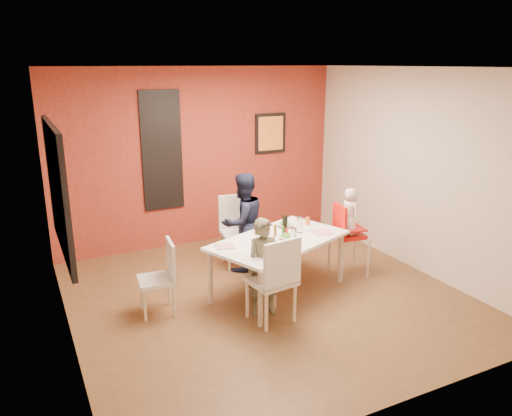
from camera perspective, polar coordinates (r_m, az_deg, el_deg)
name	(u,v)px	position (r m, az deg, el deg)	size (l,w,h in m)	color
ground	(267,297)	(6.19, 1.25, -10.09)	(4.50, 4.50, 0.00)	brown
ceiling	(268,67)	(5.54, 1.43, 15.79)	(4.50, 4.50, 0.02)	silver
wall_back	(200,157)	(7.73, -6.43, 5.78)	(4.50, 0.02, 2.70)	beige
wall_front	(405,255)	(3.95, 16.64, -5.15)	(4.50, 0.02, 2.70)	beige
wall_left	(59,215)	(5.12, -21.63, -0.75)	(0.02, 4.50, 2.70)	beige
wall_right	(417,171)	(7.02, 17.89, 4.02)	(0.02, 4.50, 2.70)	beige
brick_accent_wall	(200,157)	(7.72, -6.38, 5.76)	(4.50, 0.02, 2.70)	maroon
picture_window_frame	(58,190)	(5.26, -21.74, 1.95)	(0.05, 1.70, 1.30)	black
picture_window_pane	(59,190)	(5.26, -21.57, 1.97)	(0.02, 1.55, 1.15)	black
glassblock_strip	(162,151)	(7.50, -10.71, 6.43)	(0.55, 0.03, 1.70)	silver
glassblock_surround	(162,151)	(7.49, -10.70, 6.43)	(0.60, 0.03, 1.76)	black
art_print_frame	(270,133)	(8.13, 1.65, 8.53)	(0.54, 0.03, 0.64)	black
art_print_canvas	(271,133)	(8.12, 1.70, 8.52)	(0.44, 0.01, 0.54)	#F4A036
dining_table	(279,244)	(6.05, 2.62, -4.09)	(1.92, 1.49, 0.70)	white
chair_near	(276,276)	(5.38, 2.26, -7.78)	(0.51, 0.51, 0.99)	silver
chair_far	(236,226)	(6.99, -2.25, -2.11)	(0.51, 0.51, 0.97)	silver
chair_left	(163,273)	(5.74, -10.62, -7.36)	(0.43, 0.43, 0.84)	silver
high_chair	(347,233)	(6.68, 10.32, -2.80)	(0.47, 0.47, 0.98)	red
child_near	(264,267)	(5.58, 0.94, -6.78)	(0.41, 0.27, 1.13)	brown
child_far	(243,222)	(6.73, -1.50, -1.64)	(0.66, 0.51, 1.35)	black
toddler	(350,211)	(6.61, 10.66, -0.37)	(0.30, 0.19, 0.61)	silver
plate_near_left	(278,253)	(5.57, 2.47, -5.18)	(0.20, 0.20, 0.01)	white
plate_far_mid	(262,232)	(6.24, 0.68, -2.77)	(0.21, 0.21, 0.01)	white
plate_near_right	(322,232)	(6.29, 7.58, -2.76)	(0.21, 0.21, 0.01)	white
plate_far_left	(225,246)	(5.79, -3.60, -4.35)	(0.21, 0.21, 0.01)	silver
salad_bowl_a	(287,237)	(6.01, 3.56, -3.35)	(0.21, 0.21, 0.05)	white
salad_bowl_b	(285,225)	(6.46, 3.34, -1.95)	(0.21, 0.21, 0.05)	silver
wine_bottle	(285,225)	(6.13, 3.32, -2.01)	(0.07, 0.07, 0.25)	black
wine_glass_a	(294,237)	(5.80, 4.34, -3.31)	(0.07, 0.07, 0.21)	white
wine_glass_b	(299,225)	(6.23, 4.99, -1.92)	(0.07, 0.07, 0.20)	white
paper_towel_roll	(264,234)	(5.80, 0.90, -3.03)	(0.11, 0.11, 0.25)	white
condiment_red	(287,233)	(6.04, 3.53, -2.91)	(0.03, 0.03, 0.12)	red
condiment_green	(283,232)	(6.09, 3.11, -2.72)	(0.03, 0.03, 0.12)	#397226
condiment_brown	(275,230)	(6.09, 2.20, -2.58)	(0.04, 0.04, 0.15)	brown
sippy_cup	(308,221)	(6.56, 5.91, -1.50)	(0.06, 0.06, 0.10)	orange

